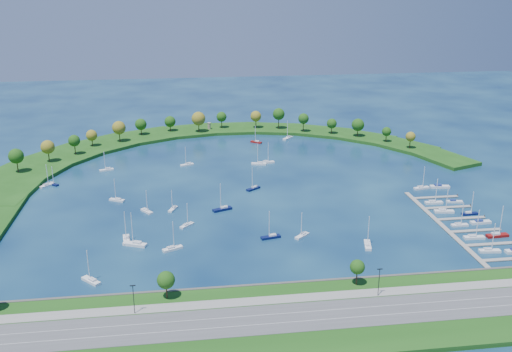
{
  "coord_description": "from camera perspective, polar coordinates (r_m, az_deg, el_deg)",
  "views": [
    {
      "loc": [
        -32.8,
        -275.15,
        101.95
      ],
      "look_at": [
        5.0,
        5.0,
        4.0
      ],
      "focal_mm": 40.01,
      "sensor_mm": 36.0,
      "label": 1
    }
  ],
  "objects": [
    {
      "name": "docked_boat_7",
      "position": [
        278.23,
        20.57,
        -3.48
      ],
      "size": [
        7.75,
        2.45,
        11.27
      ],
      "rotation": [
        0.0,
        0.0,
        0.04
      ],
      "color": "#0A1140",
      "rests_on": "ground"
    },
    {
      "name": "moored_boat_18",
      "position": [
        284.37,
        -13.72,
        -2.28
      ],
      "size": [
        7.85,
        5.39,
        11.32
      ],
      "rotation": [
        0.0,
        0.0,
        2.68
      ],
      "color": "white",
      "rests_on": "ground"
    },
    {
      "name": "moored_boat_0",
      "position": [
        230.4,
        -8.36,
        -7.12
      ],
      "size": [
        8.39,
        5.58,
        12.05
      ],
      "rotation": [
        0.0,
        0.0,
        0.44
      ],
      "color": "white",
      "rests_on": "ground"
    },
    {
      "name": "harbor_tower",
      "position": [
        403.03,
        -4.7,
        5.03
      ],
      "size": [
        2.6,
        2.6,
        4.55
      ],
      "color": "gray",
      "rests_on": "breakwater"
    },
    {
      "name": "moored_boat_11",
      "position": [
        268.62,
        -8.3,
        -3.21
      ],
      "size": [
        4.69,
        7.02,
        10.09
      ],
      "rotation": [
        0.0,
        0.0,
        4.27
      ],
      "color": "white",
      "rests_on": "ground"
    },
    {
      "name": "moored_boat_3",
      "position": [
        332.72,
        1.1,
        1.43
      ],
      "size": [
        8.88,
        3.83,
        12.64
      ],
      "rotation": [
        0.0,
        0.0,
        6.45
      ],
      "color": "white",
      "rests_on": "ground"
    },
    {
      "name": "moored_boat_7",
      "position": [
        241.27,
        -12.83,
        -6.15
      ],
      "size": [
        3.57,
        9.33,
        13.37
      ],
      "rotation": [
        0.0,
        0.0,
        4.83
      ],
      "color": "white",
      "rests_on": "ground"
    },
    {
      "name": "moored_boat_6",
      "position": [
        314.91,
        -20.15,
        -0.82
      ],
      "size": [
        7.11,
        7.46,
        11.84
      ],
      "rotation": [
        0.0,
        0.0,
        0.83
      ],
      "color": "white",
      "rests_on": "ground"
    },
    {
      "name": "docked_boat_10",
      "position": [
        304.03,
        16.21,
        -1.09
      ],
      "size": [
        8.51,
        3.69,
        12.1
      ],
      "rotation": [
        0.0,
        0.0,
        0.17
      ],
      "color": "white",
      "rests_on": "ground"
    },
    {
      "name": "docked_boat_0",
      "position": [
        244.27,
        22.31,
        -6.86
      ],
      "size": [
        8.62,
        3.25,
        12.37
      ],
      "rotation": [
        0.0,
        0.0,
        -0.11
      ],
      "color": "white",
      "rests_on": "ground"
    },
    {
      "name": "moored_boat_10",
      "position": [
        330.62,
        -14.71,
        0.67
      ],
      "size": [
        7.98,
        4.4,
        11.31
      ],
      "rotation": [
        0.0,
        0.0,
        3.45
      ],
      "color": "white",
      "rests_on": "ground"
    },
    {
      "name": "breakwater_trees",
      "position": [
        375.38,
        -5.25,
        4.92
      ],
      "size": [
        237.16,
        90.64,
        14.69
      ],
      "color": "#382314",
      "rests_on": "breakwater"
    },
    {
      "name": "docked_boat_3",
      "position": [
        259.33,
        22.97,
        -5.42
      ],
      "size": [
        9.56,
        3.1,
        13.88
      ],
      "rotation": [
        0.0,
        0.0,
        0.05
      ],
      "color": "maroon",
      "rests_on": "ground"
    },
    {
      "name": "moored_boat_19",
      "position": [
        291.16,
        -0.26,
        -1.2
      ],
      "size": [
        7.89,
        6.65,
        11.94
      ],
      "rotation": [
        0.0,
        0.0,
        3.78
      ],
      "color": "#0A1140",
      "rests_on": "ground"
    },
    {
      "name": "moored_boat_12",
      "position": [
        268.11,
        -10.88,
        -3.4
      ],
      "size": [
        6.07,
        7.35,
        11.05
      ],
      "rotation": [
        0.0,
        0.0,
        5.33
      ],
      "color": "white",
      "rests_on": "ground"
    },
    {
      "name": "moored_boat_5",
      "position": [
        236.49,
        -11.99,
        -6.61
      ],
      "size": [
        10.02,
        6.38,
        14.31
      ],
      "rotation": [
        0.0,
        0.0,
        2.73
      ],
      "color": "white",
      "rests_on": "ground"
    },
    {
      "name": "ground",
      "position": [
        295.26,
        -0.83,
        -1.09
      ],
      "size": [
        700.0,
        700.0,
        0.0
      ],
      "primitive_type": "plane",
      "color": "#071D45",
      "rests_on": "ground"
    },
    {
      "name": "docked_boat_6",
      "position": [
        276.8,
        18.27,
        -3.31
      ],
      "size": [
        9.19,
        3.85,
        13.1
      ],
      "rotation": [
        0.0,
        0.0,
        -0.16
      ],
      "color": "white",
      "rests_on": "ground"
    },
    {
      "name": "moored_boat_1",
      "position": [
        331.0,
        -6.9,
        1.19
      ],
      "size": [
        8.0,
        4.88,
        11.39
      ],
      "rotation": [
        0.0,
        0.0,
        3.52
      ],
      "color": "white",
      "rests_on": "ground"
    },
    {
      "name": "moored_boat_17",
      "position": [
        213.61,
        -16.16,
        -9.95
      ],
      "size": [
        7.51,
        7.73,
        12.38
      ],
      "rotation": [
        0.0,
        0.0,
        2.33
      ],
      "color": "white",
      "rests_on": "ground"
    },
    {
      "name": "breakwater",
      "position": [
        339.51,
        -9.62,
        1.53
      ],
      "size": [
        286.74,
        247.64,
        2.0
      ],
      "color": "#1B4913",
      "rests_on": "ground"
    },
    {
      "name": "docked_boat_2",
      "position": [
        253.98,
        20.96,
        -5.68
      ],
      "size": [
        8.81,
        2.91,
        12.77
      ],
      "rotation": [
        0.0,
        0.0,
        -0.06
      ],
      "color": "white",
      "rests_on": "ground"
    },
    {
      "name": "docked_boat_8",
      "position": [
        286.04,
        17.34,
        -2.48
      ],
      "size": [
        8.62,
        2.8,
        12.52
      ],
      "rotation": [
        0.0,
        0.0,
        -0.05
      ],
      "color": "white",
      "rests_on": "ground"
    },
    {
      "name": "moored_boat_2",
      "position": [
        237.88,
        1.5,
        -6.03
      ],
      "size": [
        8.58,
        4.08,
        12.16
      ],
      "rotation": [
        0.0,
        0.0,
        3.36
      ],
      "color": "#0A1140",
      "rests_on": "ground"
    },
    {
      "name": "moored_boat_15",
      "position": [
        384.51,
        3.21,
        3.85
      ],
      "size": [
        8.04,
        8.1,
        13.11
      ],
      "rotation": [
        0.0,
        0.0,
        3.93
      ],
      "color": "white",
      "rests_on": "ground"
    },
    {
      "name": "docked_boat_11",
      "position": [
        308.49,
        17.87,
        -1.0
      ],
      "size": [
        10.17,
        4.06,
        2.02
      ],
      "rotation": [
        0.0,
        0.0,
        -0.13
      ],
      "color": "white",
      "rests_on": "ground"
    },
    {
      "name": "moored_boat_13",
      "position": [
        239.76,
        4.64,
        -5.89
      ],
      "size": [
        7.06,
        6.58,
        11.09
      ],
      "rotation": [
        0.0,
        0.0,
        3.86
      ],
      "color": "white",
      "rests_on": "ground"
    },
    {
      "name": "moored_boat_14",
      "position": [
        315.79,
        -19.63,
        -0.71
      ],
      "size": [
        6.61,
        6.02,
        10.29
      ],
      "rotation": [
        0.0,
        0.0,
        5.58
      ],
      "color": "#0A1140",
      "rests_on": "ground"
    },
    {
      "name": "moored_boat_9",
      "position": [
        330.13,
        0.3,
        1.29
      ],
      "size": [
        8.91,
        4.23,
        12.63
      ],
      "rotation": [
        0.0,
        0.0,
        2.92
      ],
      "color": "white",
      "rests_on": "ground"
    },
    {
      "name": "moored_boat_16",
      "position": [
        374.75,
        0.03,
        3.47
      ],
      "size": [
        7.45,
        6.49,
        11.4
      ],
      "rotation": [
        0.0,
        0.0,
        2.48
      ],
      "color": "maroon",
      "rests_on": "ground"
    },
    {
      "name": "docked_boat_9",
      "position": [
        290.74,
        19.2,
        -2.41
      ],
      "size": [
        7.93,
        3.39,
        1.57
      ],
      "rotation": [
        0.0,
        0.0,
        -0.17
      ],
      "color": "white",
      "rests_on": "ground"
    },
    {
      "name": "dock_system",
      "position": [
        264.82,
        19.57,
        -4.62
      ],
      "size": [
        24.28,
        82.0,
        1.6
      ],
      "color": "gray",
      "rests_on": "ground"
    },
    {
      "name": "docked_boat_5",
      "position": [
        270.29,
        21.52,
        -4.3
      ],
      "size": [
        9.32,
        3.0,
        1.88
      ],
      "rotation": [
        0.0,
        0.0,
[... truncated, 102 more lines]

